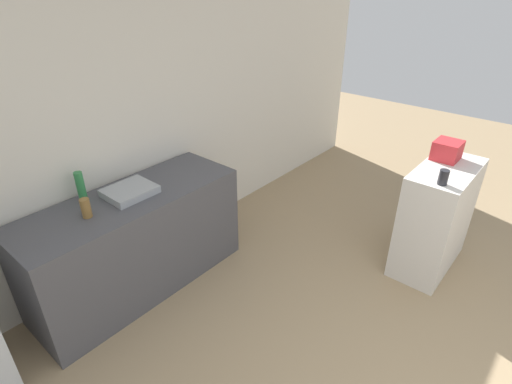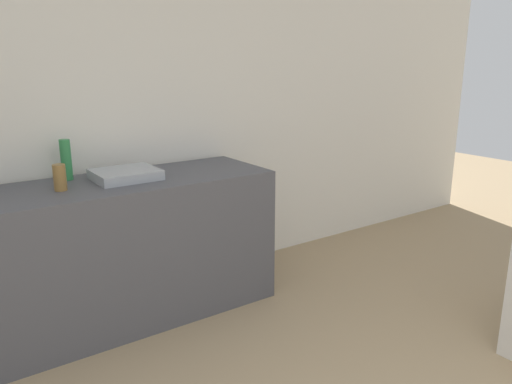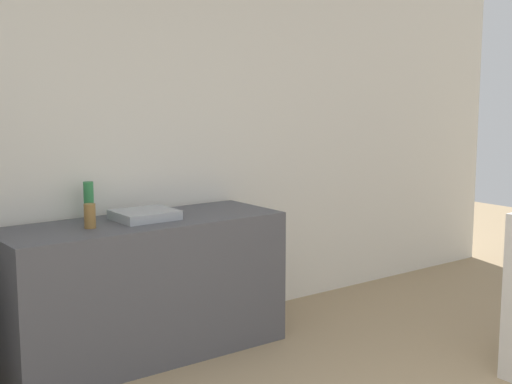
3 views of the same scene
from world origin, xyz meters
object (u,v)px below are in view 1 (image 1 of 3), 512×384
object	(u,v)px
basket	(447,150)
jar	(443,177)
bottle_tall	(81,187)
bottle_short	(86,208)

from	to	relation	value
basket	jar	world-z (taller)	basket
bottle_tall	jar	distance (m)	2.81
bottle_tall	bottle_short	xyz separation A→B (m)	(-0.10, -0.24, -0.05)
bottle_tall	basket	size ratio (longest dim) A/B	1.06
bottle_tall	bottle_short	size ratio (longest dim) A/B	1.66
bottle_short	jar	size ratio (longest dim) A/B	1.21
bottle_tall	basket	bearing A→B (deg)	-39.42
basket	bottle_tall	bearing A→B (deg)	140.58
bottle_tall	basket	distance (m)	3.08
basket	jar	distance (m)	0.53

